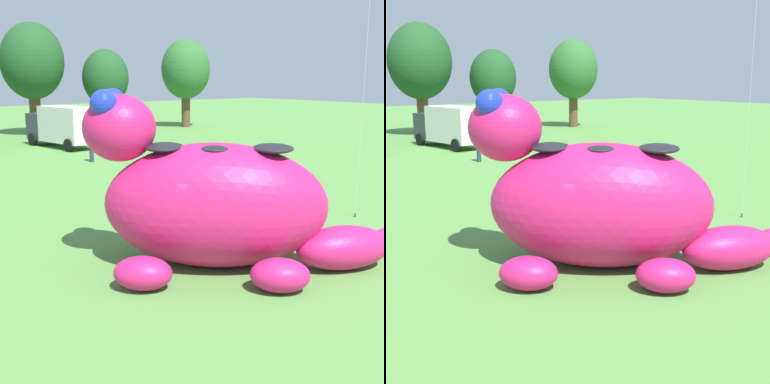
# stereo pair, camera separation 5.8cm
# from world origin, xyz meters

# --- Properties ---
(ground_plane) EXTENTS (160.00, 160.00, 0.00)m
(ground_plane) POSITION_xyz_m (0.00, 0.00, 0.00)
(ground_plane) COLOR #568E42
(giant_inflatable_creature) EXTENTS (8.76, 6.85, 4.76)m
(giant_inflatable_creature) POSITION_xyz_m (0.27, -0.71, 1.74)
(giant_inflatable_creature) COLOR #E01E6B
(giant_inflatable_creature) RESTS_ON ground
(box_truck) EXTENTS (3.13, 6.63, 2.95)m
(box_truck) POSITION_xyz_m (7.37, 24.69, 1.60)
(box_truck) COLOR #333842
(box_truck) RESTS_ON ground
(tree_centre) EXTENTS (5.35, 5.35, 9.50)m
(tree_centre) POSITION_xyz_m (8.95, 33.61, 6.21)
(tree_centre) COLOR brown
(tree_centre) RESTS_ON ground
(tree_centre_right) EXTENTS (4.18, 4.18, 7.41)m
(tree_centre_right) POSITION_xyz_m (15.15, 32.24, 4.85)
(tree_centre_right) COLOR brown
(tree_centre_right) RESTS_ON ground
(tree_mid_right) EXTENTS (4.85, 4.85, 8.61)m
(tree_mid_right) POSITION_xyz_m (23.92, 31.81, 5.63)
(tree_mid_right) COLOR brown
(tree_mid_right) RESTS_ON ground
(spectator_mid_field) EXTENTS (0.38, 0.26, 1.71)m
(spectator_mid_field) POSITION_xyz_m (5.91, 17.43, 0.85)
(spectator_mid_field) COLOR #2D334C
(spectator_mid_field) RESTS_ON ground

